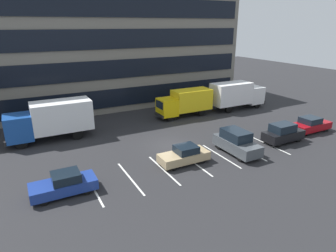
{
  "coord_description": "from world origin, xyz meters",
  "views": [
    {
      "loc": [
        -12.18,
        -22.68,
        10.89
      ],
      "look_at": [
        0.56,
        1.41,
        1.4
      ],
      "focal_mm": 31.39,
      "sensor_mm": 36.0,
      "label": 1
    }
  ],
  "objects_px": {
    "box_truck_yellow_all": "(185,102)",
    "sedan_maroon": "(311,125)",
    "sedan_tan": "(184,155)",
    "suv_charcoal": "(236,142)",
    "suv_black": "(283,133)",
    "box_truck_white": "(237,94)",
    "sedan_navy": "(64,184)",
    "box_truck_blue": "(51,119)"
  },
  "relations": [
    {
      "from": "box_truck_blue",
      "to": "box_truck_white",
      "type": "distance_m",
      "value": 23.44
    },
    {
      "from": "box_truck_yellow_all",
      "to": "suv_charcoal",
      "type": "bearing_deg",
      "value": -98.4
    },
    {
      "from": "box_truck_blue",
      "to": "suv_black",
      "type": "bearing_deg",
      "value": -29.62
    },
    {
      "from": "suv_charcoal",
      "to": "sedan_navy",
      "type": "height_order",
      "value": "suv_charcoal"
    },
    {
      "from": "box_truck_yellow_all",
      "to": "sedan_tan",
      "type": "distance_m",
      "value": 13.2
    },
    {
      "from": "box_truck_white",
      "to": "suv_black",
      "type": "relative_size",
      "value": 1.88
    },
    {
      "from": "suv_black",
      "to": "sedan_maroon",
      "type": "bearing_deg",
      "value": 8.19
    },
    {
      "from": "suv_charcoal",
      "to": "suv_black",
      "type": "distance_m",
      "value": 5.69
    },
    {
      "from": "sedan_maroon",
      "to": "suv_black",
      "type": "bearing_deg",
      "value": -171.81
    },
    {
      "from": "box_truck_blue",
      "to": "suv_charcoal",
      "type": "xyz_separation_m",
      "value": [
        13.93,
        -11.03,
        -1.12
      ]
    },
    {
      "from": "box_truck_white",
      "to": "box_truck_yellow_all",
      "type": "bearing_deg",
      "value": 177.36
    },
    {
      "from": "suv_charcoal",
      "to": "sedan_tan",
      "type": "bearing_deg",
      "value": 175.59
    },
    {
      "from": "sedan_navy",
      "to": "suv_black",
      "type": "bearing_deg",
      "value": -0.79
    },
    {
      "from": "box_truck_yellow_all",
      "to": "sedan_navy",
      "type": "relative_size",
      "value": 1.64
    },
    {
      "from": "sedan_tan",
      "to": "suv_charcoal",
      "type": "relative_size",
      "value": 0.91
    },
    {
      "from": "sedan_maroon",
      "to": "suv_black",
      "type": "distance_m",
      "value": 5.01
    },
    {
      "from": "box_truck_yellow_all",
      "to": "suv_black",
      "type": "relative_size",
      "value": 1.69
    },
    {
      "from": "box_truck_yellow_all",
      "to": "sedan_maroon",
      "type": "distance_m",
      "value": 14.23
    },
    {
      "from": "sedan_navy",
      "to": "suv_black",
      "type": "height_order",
      "value": "suv_black"
    },
    {
      "from": "suv_charcoal",
      "to": "sedan_navy",
      "type": "distance_m",
      "value": 14.67
    },
    {
      "from": "box_truck_yellow_all",
      "to": "box_truck_white",
      "type": "distance_m",
      "value": 7.81
    },
    {
      "from": "suv_charcoal",
      "to": "suv_black",
      "type": "relative_size",
      "value": 1.11
    },
    {
      "from": "box_truck_yellow_all",
      "to": "suv_charcoal",
      "type": "distance_m",
      "value": 11.78
    },
    {
      "from": "suv_black",
      "to": "box_truck_white",
      "type": "bearing_deg",
      "value": 71.43
    },
    {
      "from": "box_truck_white",
      "to": "sedan_maroon",
      "type": "bearing_deg",
      "value": -83.97
    },
    {
      "from": "box_truck_yellow_all",
      "to": "sedan_maroon",
      "type": "relative_size",
      "value": 1.57
    },
    {
      "from": "sedan_tan",
      "to": "sedan_navy",
      "type": "relative_size",
      "value": 0.97
    },
    {
      "from": "box_truck_blue",
      "to": "sedan_maroon",
      "type": "relative_size",
      "value": 1.82
    },
    {
      "from": "sedan_tan",
      "to": "sedan_navy",
      "type": "bearing_deg",
      "value": -178.6
    },
    {
      "from": "box_truck_yellow_all",
      "to": "box_truck_white",
      "type": "relative_size",
      "value": 0.9
    },
    {
      "from": "suv_charcoal",
      "to": "sedan_navy",
      "type": "relative_size",
      "value": 1.07
    },
    {
      "from": "sedan_tan",
      "to": "suv_black",
      "type": "relative_size",
      "value": 1.01
    },
    {
      "from": "box_truck_yellow_all",
      "to": "box_truck_white",
      "type": "xyz_separation_m",
      "value": [
        7.8,
        -0.36,
        0.2
      ]
    },
    {
      "from": "sedan_tan",
      "to": "suv_charcoal",
      "type": "height_order",
      "value": "suv_charcoal"
    },
    {
      "from": "box_truck_white",
      "to": "suv_charcoal",
      "type": "distance_m",
      "value": 14.78
    },
    {
      "from": "box_truck_white",
      "to": "sedan_tan",
      "type": "relative_size",
      "value": 1.86
    },
    {
      "from": "box_truck_yellow_all",
      "to": "sedan_navy",
      "type": "xyz_separation_m",
      "value": [
        -16.38,
        -11.46,
        -1.11
      ]
    },
    {
      "from": "sedan_navy",
      "to": "sedan_maroon",
      "type": "height_order",
      "value": "sedan_maroon"
    },
    {
      "from": "sedan_navy",
      "to": "sedan_maroon",
      "type": "distance_m",
      "value": 25.31
    },
    {
      "from": "suv_charcoal",
      "to": "box_truck_blue",
      "type": "bearing_deg",
      "value": 141.62
    },
    {
      "from": "box_truck_white",
      "to": "sedan_navy",
      "type": "distance_m",
      "value": 26.64
    },
    {
      "from": "sedan_tan",
      "to": "suv_charcoal",
      "type": "distance_m",
      "value": 5.15
    }
  ]
}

